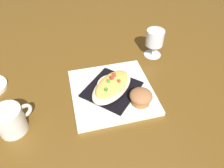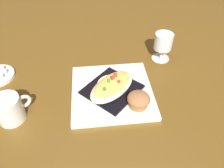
{
  "view_description": "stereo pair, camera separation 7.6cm",
  "coord_description": "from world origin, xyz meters",
  "px_view_note": "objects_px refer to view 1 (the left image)",
  "views": [
    {
      "loc": [
        -0.02,
        -0.55,
        0.58
      ],
      "look_at": [
        0.0,
        0.0,
        0.05
      ],
      "focal_mm": 34.71,
      "sensor_mm": 36.0,
      "label": 1
    },
    {
      "loc": [
        0.05,
        -0.55,
        0.58
      ],
      "look_at": [
        0.0,
        0.0,
        0.05
      ],
      "focal_mm": 34.71,
      "sensor_mm": 36.0,
      "label": 2
    }
  ],
  "objects_px": {
    "coffee_mug": "(11,121)",
    "square_plate": "(112,91)",
    "muffin": "(141,97)",
    "gratin_dish": "(112,85)",
    "stemmed_glass": "(155,39)"
  },
  "relations": [
    {
      "from": "muffin",
      "to": "coffee_mug",
      "type": "relative_size",
      "value": 0.75
    },
    {
      "from": "square_plate",
      "to": "coffee_mug",
      "type": "xyz_separation_m",
      "value": [
        -0.31,
        -0.14,
        0.03
      ]
    },
    {
      "from": "square_plate",
      "to": "gratin_dish",
      "type": "relative_size",
      "value": 1.3
    },
    {
      "from": "square_plate",
      "to": "gratin_dish",
      "type": "bearing_deg",
      "value": 90.34
    },
    {
      "from": "square_plate",
      "to": "muffin",
      "type": "height_order",
      "value": "muffin"
    },
    {
      "from": "stemmed_glass",
      "to": "gratin_dish",
      "type": "bearing_deg",
      "value": -129.84
    },
    {
      "from": "muffin",
      "to": "coffee_mug",
      "type": "distance_m",
      "value": 0.42
    },
    {
      "from": "coffee_mug",
      "to": "stemmed_glass",
      "type": "xyz_separation_m",
      "value": [
        0.5,
        0.37,
        0.04
      ]
    },
    {
      "from": "gratin_dish",
      "to": "stemmed_glass",
      "type": "bearing_deg",
      "value": 50.16
    },
    {
      "from": "stemmed_glass",
      "to": "coffee_mug",
      "type": "bearing_deg",
      "value": -143.56
    },
    {
      "from": "gratin_dish",
      "to": "muffin",
      "type": "relative_size",
      "value": 2.91
    },
    {
      "from": "coffee_mug",
      "to": "square_plate",
      "type": "bearing_deg",
      "value": 24.61
    },
    {
      "from": "coffee_mug",
      "to": "stemmed_glass",
      "type": "bearing_deg",
      "value": 36.44
    },
    {
      "from": "square_plate",
      "to": "gratin_dish",
      "type": "distance_m",
      "value": 0.03
    },
    {
      "from": "square_plate",
      "to": "coffee_mug",
      "type": "distance_m",
      "value": 0.35
    }
  ]
}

